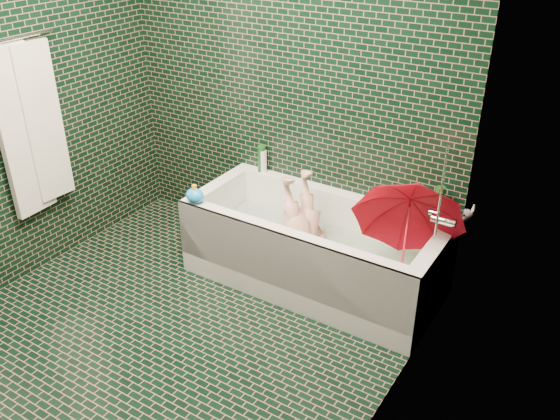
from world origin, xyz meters
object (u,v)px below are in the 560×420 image
Objects in this scene: child at (305,242)px; umbrella at (406,233)px; bathtub at (313,256)px; bath_toy at (195,195)px; rubber_duck at (420,210)px.

umbrella reaches higher than child.
bathtub is 0.89m from bath_toy.
umbrella reaches higher than rubber_duck.
bath_toy reaches higher than bathtub.
umbrella is at bearing 104.64° from child.
bathtub is at bearing 123.71° from child.
child is 0.76m from umbrella.
bath_toy is at bearing -157.23° from bathtub.
umbrella is 1.40m from bath_toy.
bath_toy is (-0.68, -0.29, 0.30)m from child.
bathtub is 0.76m from umbrella.
umbrella reaches higher than bathtub.
umbrella is 4.91× the size of bath_toy.
rubber_duck is (0.65, 0.33, 0.29)m from child.
child is 0.80m from bath_toy.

